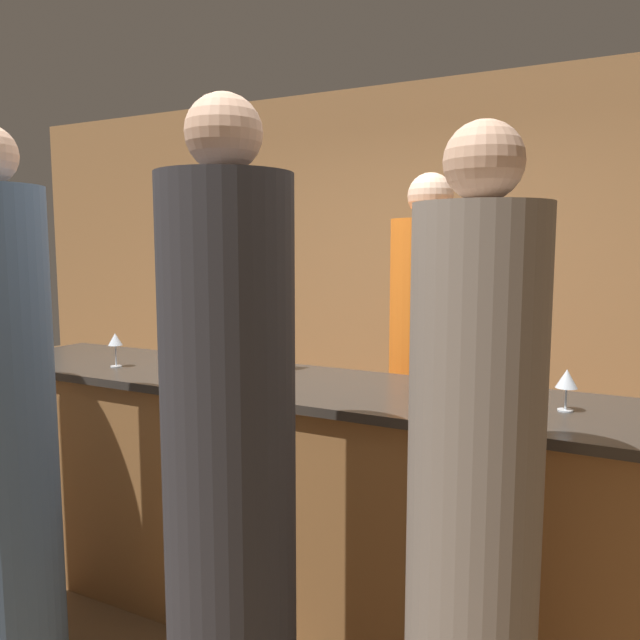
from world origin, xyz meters
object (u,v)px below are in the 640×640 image
guest_1 (4,432)px  guest_2 (473,526)px  guest_0 (230,479)px  bartender (427,387)px  wine_bottle_0 (271,343)px  wine_bottle_1 (424,365)px

guest_1 → guest_2: 1.66m
guest_0 → guest_1: (-0.98, -0.01, 0.00)m
guest_0 → guest_2: bearing=9.9°
guest_1 → guest_2: bearing=4.5°
bartender → wine_bottle_0: (-0.55, -0.58, 0.26)m
bartender → wine_bottle_1: (0.20, -0.69, 0.25)m
wine_bottle_0 → wine_bottle_1: bearing=-8.6°
guest_1 → wine_bottle_0: size_ratio=6.20×
guest_0 → guest_2: size_ratio=1.06×
guest_0 → wine_bottle_0: size_ratio=6.20×
bartender → guest_2: size_ratio=1.03×
guest_2 → wine_bottle_1: bearing=117.3°
bartender → guest_2: bearing=112.1°
guest_1 → wine_bottle_1: guest_1 is taller
bartender → guest_1: guest_1 is taller
guest_1 → guest_2: size_ratio=1.06×
bartender → guest_1: (-1.08, -1.53, 0.03)m
guest_2 → wine_bottle_0: 1.41m
wine_bottle_0 → wine_bottle_1: wine_bottle_0 is taller
bartender → wine_bottle_1: bearing=106.4°
guest_0 → guest_1: guest_1 is taller
guest_0 → guest_1: 0.98m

